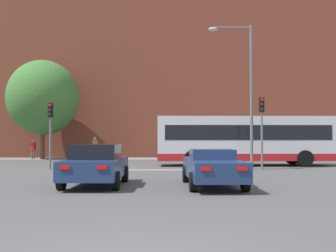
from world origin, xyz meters
TOP-DOWN VIEW (x-y plane):
  - stop_line_strip at (0.00, 17.02)m, footprint 8.61×0.30m
  - far_pavement at (0.00, 29.35)m, footprint 69.57×2.50m
  - brick_civic_building at (-2.88, 38.65)m, footprint 40.92×12.51m
  - car_saloon_left at (-1.94, 9.38)m, footprint 2.11×4.36m
  - car_roadster_right at (2.25, 9.13)m, footprint 1.99×4.83m
  - bus_crossing_lead at (5.65, 20.52)m, footprint 10.96×2.72m
  - traffic_light_near_right at (5.95, 17.18)m, footprint 0.26×0.31m
  - traffic_light_near_left at (-5.74, 17.50)m, footprint 0.26×0.31m
  - street_lamp_junction at (5.00, 17.27)m, footprint 2.47×0.36m
  - pedestrian_waiting at (-10.31, 29.39)m, footprint 0.44×0.29m
  - pedestrian_walking_east at (-5.08, 28.69)m, footprint 0.45×0.41m
  - tree_by_building at (-9.48, 29.22)m, footprint 5.93×5.93m

SIDE VIEW (x-z plane):
  - stop_line_strip at x=0.00m, z-range 0.00..0.01m
  - far_pavement at x=0.00m, z-range 0.00..0.01m
  - car_roadster_right at x=2.25m, z-range 0.02..1.34m
  - car_saloon_left at x=-1.94m, z-range 0.01..1.51m
  - pedestrian_waiting at x=-10.31m, z-range 0.13..1.71m
  - pedestrian_walking_east at x=-5.08m, z-range 0.17..2.00m
  - bus_crossing_lead at x=5.65m, z-range 0.11..3.18m
  - traffic_light_near_left at x=-5.74m, z-range 0.66..4.34m
  - traffic_light_near_right at x=5.95m, z-range 0.70..4.66m
  - street_lamp_junction at x=5.00m, z-range 0.86..8.89m
  - tree_by_building at x=-9.48m, z-range 1.00..9.22m
  - brick_civic_building at x=-2.88m, z-range -3.02..21.45m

